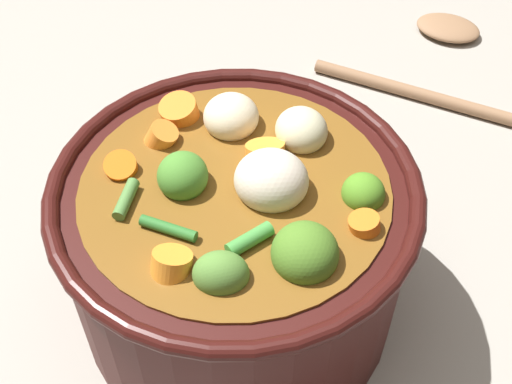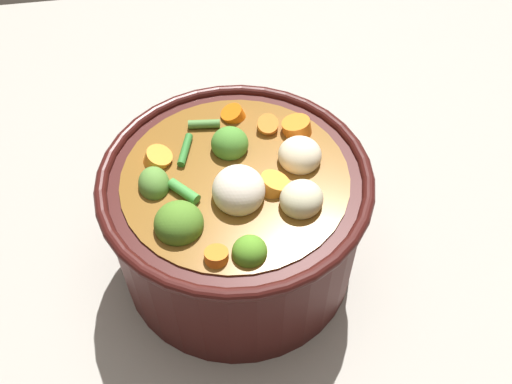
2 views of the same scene
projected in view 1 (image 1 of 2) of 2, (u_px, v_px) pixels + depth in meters
ground_plane at (239, 299)px, 0.54m from camera, size 1.10×1.10×0.00m
cooking_pot at (237, 243)px, 0.49m from camera, size 0.25×0.25×0.16m
wooden_spoon at (436, 53)px, 0.76m from camera, size 0.22×0.21×0.01m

